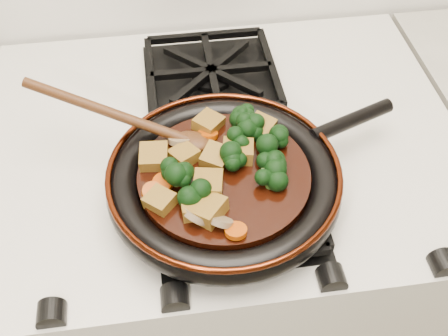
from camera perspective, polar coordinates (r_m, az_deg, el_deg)
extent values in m
cube|color=beige|center=(1.25, -0.08, -11.57)|extent=(0.76, 0.60, 0.90)
cylinder|color=black|center=(0.78, 0.00, -1.82)|extent=(0.30, 0.30, 0.01)
torus|color=black|center=(0.78, 0.00, -1.39)|extent=(0.32, 0.32, 0.04)
torus|color=#451809|center=(0.76, 0.00, -0.35)|extent=(0.32, 0.32, 0.01)
cylinder|color=black|center=(0.86, 12.85, 4.74)|extent=(0.14, 0.07, 0.02)
cylinder|color=black|center=(0.77, 0.00, -1.05)|extent=(0.24, 0.24, 0.02)
cube|color=brown|center=(0.78, -4.06, 1.26)|extent=(0.05, 0.05, 0.02)
cube|color=brown|center=(0.73, -6.51, -3.34)|extent=(0.05, 0.05, 0.02)
cube|color=brown|center=(0.72, -2.81, -3.84)|extent=(0.04, 0.04, 0.03)
cube|color=brown|center=(0.78, 1.41, 1.67)|extent=(0.05, 0.05, 0.03)
cube|color=brown|center=(0.74, -1.62, -1.81)|extent=(0.05, 0.05, 0.03)
cube|color=brown|center=(0.71, -1.85, -4.17)|extent=(0.06, 0.06, 0.03)
cube|color=brown|center=(0.78, -7.13, 1.07)|extent=(0.04, 0.05, 0.03)
cube|color=brown|center=(0.82, 3.79, 4.21)|extent=(0.05, 0.05, 0.02)
cube|color=brown|center=(0.82, -1.59, 4.56)|extent=(0.05, 0.05, 0.02)
cube|color=brown|center=(0.77, -0.88, 1.08)|extent=(0.05, 0.05, 0.03)
cylinder|color=#A63B04|center=(0.81, -1.65, 3.43)|extent=(0.03, 0.03, 0.02)
cylinder|color=#A63B04|center=(0.70, 1.21, -6.39)|extent=(0.03, 0.03, 0.01)
cylinder|color=#A63B04|center=(0.74, -7.20, -2.48)|extent=(0.03, 0.03, 0.02)
cylinder|color=#A63B04|center=(0.79, -6.72, 1.45)|extent=(0.03, 0.03, 0.01)
cylinder|color=#A63B04|center=(0.75, -6.23, -1.51)|extent=(0.03, 0.03, 0.02)
cylinder|color=#A63B04|center=(0.73, -3.60, -2.92)|extent=(0.03, 0.03, 0.01)
cylinder|color=#7D6648|center=(0.70, -0.40, -5.37)|extent=(0.05, 0.04, 0.03)
cylinder|color=#7D6648|center=(0.71, -2.82, -4.89)|extent=(0.05, 0.05, 0.03)
cylinder|color=#7D6648|center=(0.80, -4.50, 2.88)|extent=(0.04, 0.04, 0.02)
ellipsoid|color=#40210D|center=(0.80, -3.28, 2.69)|extent=(0.07, 0.06, 0.02)
cylinder|color=#40210D|center=(0.81, -11.64, 5.59)|extent=(0.02, 0.02, 0.25)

